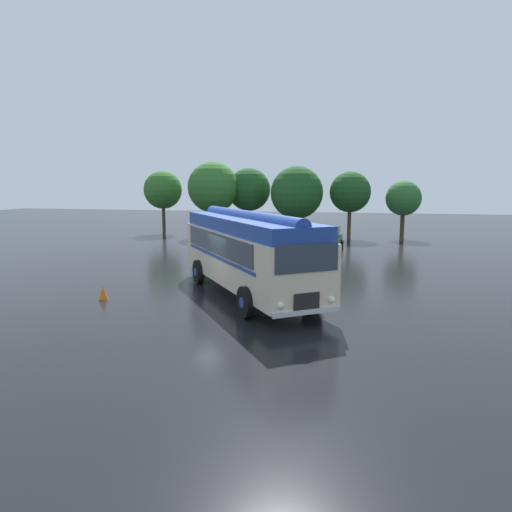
{
  "coord_description": "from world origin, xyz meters",
  "views": [
    {
      "loc": [
        5.24,
        -17.55,
        4.5
      ],
      "look_at": [
        0.64,
        1.88,
        1.4
      ],
      "focal_mm": 32.0,
      "sensor_mm": 36.0,
      "label": 1
    }
  ],
  "objects_px": {
    "car_mid_right": "(292,237)",
    "traffic_cone": "(103,293)",
    "vintage_bus": "(248,250)",
    "car_mid_left": "(249,236)",
    "car_near_left": "(213,236)",
    "car_far_right": "(327,238)"
  },
  "relations": [
    {
      "from": "car_mid_left",
      "to": "car_mid_right",
      "type": "distance_m",
      "value": 3.11
    },
    {
      "from": "vintage_bus",
      "to": "car_mid_left",
      "type": "xyz_separation_m",
      "value": [
        -3.4,
        13.79,
        -1.05
      ]
    },
    {
      "from": "car_mid_right",
      "to": "traffic_cone",
      "type": "height_order",
      "value": "car_mid_right"
    },
    {
      "from": "vintage_bus",
      "to": "car_near_left",
      "type": "relative_size",
      "value": 2.2
    },
    {
      "from": "car_near_left",
      "to": "car_mid_right",
      "type": "bearing_deg",
      "value": 5.66
    },
    {
      "from": "car_mid_left",
      "to": "traffic_cone",
      "type": "xyz_separation_m",
      "value": [
        -2.02,
        -15.88,
        -0.57
      ]
    },
    {
      "from": "car_mid_right",
      "to": "traffic_cone",
      "type": "relative_size",
      "value": 7.99
    },
    {
      "from": "vintage_bus",
      "to": "car_mid_right",
      "type": "relative_size",
      "value": 2.18
    },
    {
      "from": "car_mid_right",
      "to": "car_far_right",
      "type": "relative_size",
      "value": 1.03
    },
    {
      "from": "car_mid_right",
      "to": "traffic_cone",
      "type": "distance_m",
      "value": 16.91
    },
    {
      "from": "traffic_cone",
      "to": "car_mid_right",
      "type": "bearing_deg",
      "value": 72.35
    },
    {
      "from": "traffic_cone",
      "to": "car_mid_left",
      "type": "bearing_deg",
      "value": 82.75
    },
    {
      "from": "car_near_left",
      "to": "car_mid_left",
      "type": "height_order",
      "value": "same"
    },
    {
      "from": "car_near_left",
      "to": "traffic_cone",
      "type": "relative_size",
      "value": 7.92
    },
    {
      "from": "car_mid_right",
      "to": "traffic_cone",
      "type": "xyz_separation_m",
      "value": [
        -5.12,
        -16.11,
        -0.57
      ]
    },
    {
      "from": "car_near_left",
      "to": "car_mid_left",
      "type": "distance_m",
      "value": 2.66
    },
    {
      "from": "car_mid_left",
      "to": "car_far_right",
      "type": "xyz_separation_m",
      "value": [
        5.57,
        0.04,
        0.0
      ]
    },
    {
      "from": "car_mid_left",
      "to": "car_mid_right",
      "type": "height_order",
      "value": "same"
    },
    {
      "from": "car_near_left",
      "to": "traffic_cone",
      "type": "height_order",
      "value": "car_near_left"
    },
    {
      "from": "vintage_bus",
      "to": "car_mid_left",
      "type": "relative_size",
      "value": 2.2
    },
    {
      "from": "car_far_right",
      "to": "car_mid_left",
      "type": "bearing_deg",
      "value": -179.56
    },
    {
      "from": "car_mid_left",
      "to": "vintage_bus",
      "type": "bearing_deg",
      "value": -76.13
    }
  ]
}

